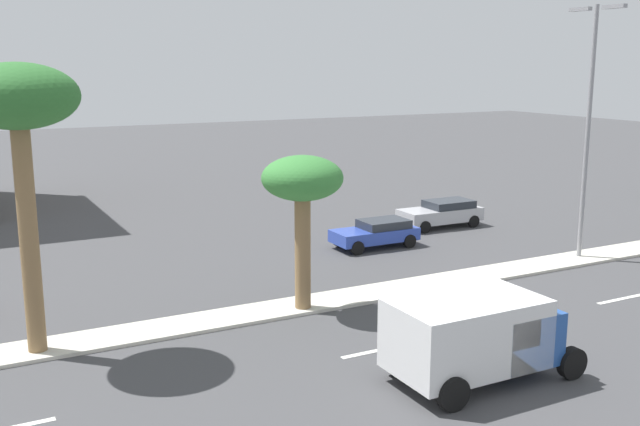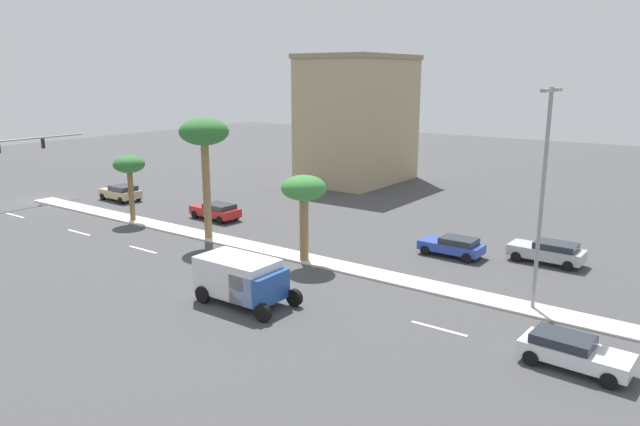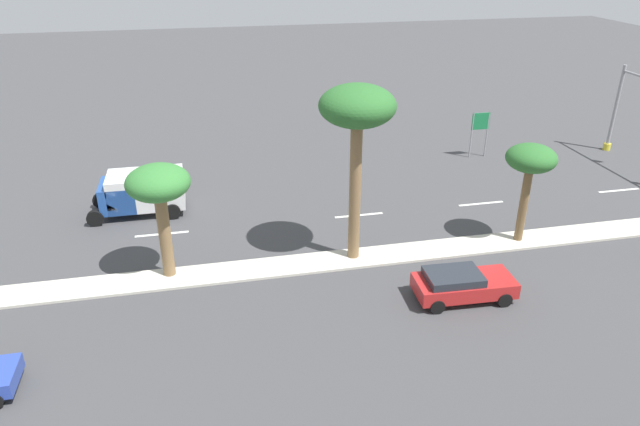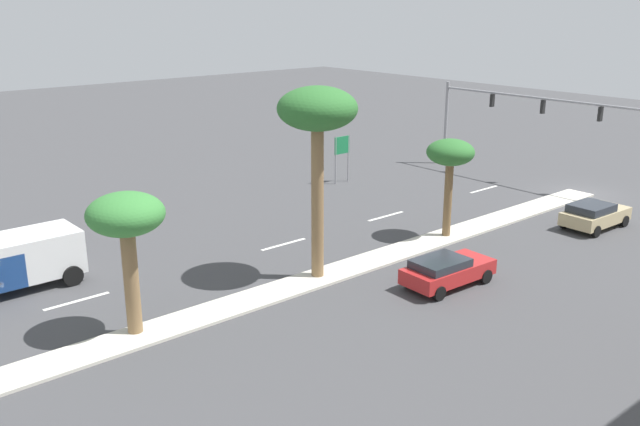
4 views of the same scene
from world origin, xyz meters
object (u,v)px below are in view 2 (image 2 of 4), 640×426
object	(u,v)px
commercial_building	(358,119)
box_truck	(244,279)
sedan_silver_left	(548,251)
sedan_tan_front	(121,192)
palm_tree_mid	(129,167)
sedan_white_trailing	(573,351)
sedan_red_right	(216,211)
street_lamp_mid	(543,184)
sedan_blue_leading	(453,246)
palm_tree_outboard	(204,137)
palm_tree_far	(304,192)

from	to	relation	value
commercial_building	box_truck	xyz separation A→B (m)	(33.54, 14.33, -5.48)
sedan_silver_left	sedan_tan_front	distance (m)	37.86
palm_tree_mid	sedan_white_trailing	xyz separation A→B (m)	(4.99, 34.79, -3.69)
palm_tree_mid	sedan_red_right	distance (m)	7.61
sedan_white_trailing	sedan_tan_front	size ratio (longest dim) A/B	1.02
street_lamp_mid	sedan_white_trailing	xyz separation A→B (m)	(5.22, 3.09, -5.70)
commercial_building	sedan_silver_left	size ratio (longest dim) A/B	3.02
sedan_blue_leading	sedan_white_trailing	bearing A→B (deg)	41.68
palm_tree_outboard	sedan_tan_front	xyz separation A→B (m)	(-4.38, -16.25, -6.55)
street_lamp_mid	box_truck	distance (m)	15.52
palm_tree_mid	box_truck	xyz separation A→B (m)	(7.67, 19.35, -3.08)
palm_tree_far	box_truck	size ratio (longest dim) A/B	1.02
commercial_building	palm_tree_mid	distance (m)	26.47
palm_tree_far	sedan_silver_left	distance (m)	15.72
palm_tree_far	sedan_blue_leading	size ratio (longest dim) A/B	1.32
palm_tree_mid	sedan_tan_front	size ratio (longest dim) A/B	1.23
sedan_silver_left	sedan_tan_front	bearing A→B (deg)	-83.81
commercial_building	palm_tree_far	distance (m)	29.16
sedan_blue_leading	sedan_silver_left	distance (m)	5.82
palm_tree_mid	sedan_white_trailing	distance (m)	35.34
street_lamp_mid	sedan_red_right	size ratio (longest dim) A/B	2.48
box_truck	palm_tree_far	bearing A→B (deg)	-166.96
palm_tree_mid	sedan_silver_left	world-z (taller)	palm_tree_mid
palm_tree_far	sedan_white_trailing	bearing A→B (deg)	74.74
street_lamp_mid	sedan_blue_leading	bearing A→B (deg)	-131.00
sedan_silver_left	street_lamp_mid	bearing A→B (deg)	10.34
sedan_silver_left	sedan_white_trailing	bearing A→B (deg)	18.90
palm_tree_outboard	sedan_silver_left	world-z (taller)	palm_tree_outboard
sedan_red_right	sedan_white_trailing	distance (m)	31.07
palm_tree_outboard	sedan_tan_front	size ratio (longest dim) A/B	2.03
palm_tree_far	sedan_red_right	distance (m)	13.84
sedan_blue_leading	sedan_tan_front	xyz separation A→B (m)	(1.96, -32.22, 0.07)
sedan_silver_left	box_truck	bearing A→B (deg)	-34.18
sedan_tan_front	sedan_white_trailing	bearing A→B (deg)	77.63
palm_tree_far	sedan_tan_front	xyz separation A→B (m)	(-4.58, -25.06, -3.72)
palm_tree_mid	street_lamp_mid	bearing A→B (deg)	90.42
palm_tree_outboard	palm_tree_mid	bearing A→B (deg)	-90.77
commercial_building	sedan_white_trailing	distance (m)	43.31
palm_tree_far	box_truck	bearing A→B (deg)	13.04
palm_tree_mid	street_lamp_mid	xyz separation A→B (m)	(-0.23, 31.71, 2.01)
sedan_tan_front	commercial_building	bearing A→B (deg)	150.07
sedan_silver_left	box_truck	xyz separation A→B (m)	(16.01, -10.87, 0.56)
sedan_red_right	box_truck	bearing A→B (deg)	50.01
sedan_red_right	street_lamp_mid	bearing A→B (deg)	81.37
street_lamp_mid	sedan_tan_front	distance (m)	39.73
palm_tree_mid	palm_tree_far	size ratio (longest dim) A/B	0.96
palm_tree_outboard	box_truck	distance (m)	14.27
commercial_building	sedan_tan_front	size ratio (longest dim) A/B	3.23
commercial_building	sedan_red_right	world-z (taller)	commercial_building
palm_tree_outboard	sedan_silver_left	bearing A→B (deg)	111.59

